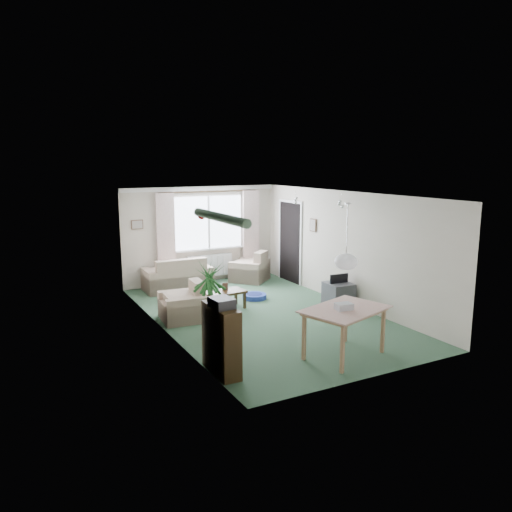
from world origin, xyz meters
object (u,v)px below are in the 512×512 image
armchair_left (182,301)px  armchair_corner (250,266)px  sofa (177,273)px  pet_bed (254,296)px  tv_cube (338,295)px  coffee_table (225,300)px  bookshelf (221,340)px  houseplant (210,302)px  dining_table (344,333)px

armchair_left → armchair_corner: bearing=135.6°
sofa → pet_bed: bearing=128.6°
sofa → tv_cube: bearing=131.2°
armchair_left → coffee_table: bearing=109.9°
tv_cube → bookshelf: bearing=-148.0°
sofa → armchair_left: bearing=73.9°
armchair_corner → houseplant: houseplant is taller
coffee_table → armchair_left: bearing=-165.0°
sofa → bookshelf: 4.96m
armchair_left → tv_cube: bearing=82.8°
armchair_left → houseplant: bearing=7.3°
sofa → houseplant: 3.58m
bookshelf → dining_table: size_ratio=0.83×
armchair_left → dining_table: (1.61, -2.92, 0.00)m
tv_cube → pet_bed: (-1.28, 1.36, -0.20)m
sofa → armchair_corner: bearing=180.0°
houseplant → dining_table: size_ratio=1.11×
houseplant → pet_bed: bearing=45.9°
sofa → armchair_corner: sofa is taller
armchair_corner → pet_bed: bearing=25.7°
sofa → dining_table: (0.92, -5.18, -0.01)m
sofa → coffee_table: (0.33, -1.99, -0.20)m
armchair_left → bookshelf: size_ratio=0.84×
bookshelf → houseplant: (0.39, 1.34, 0.17)m
armchair_corner → armchair_left: bearing=-0.1°
coffee_table → dining_table: 3.26m
tv_cube → pet_bed: bearing=137.0°
houseplant → armchair_corner: bearing=53.9°
armchair_left → tv_cube: 3.27m
bookshelf → dining_table: 1.98m
armchair_corner → pet_bed: 1.74m
armchair_left → pet_bed: bearing=114.2°
sofa → tv_cube: 3.87m
sofa → dining_table: bearing=100.8°
bookshelf → coffee_table: bearing=64.8°
tv_cube → armchair_left: bearing=171.6°
armchair_left → dining_table: 3.34m
armchair_left → houseplant: (0.05, -1.26, 0.30)m
armchair_left → dining_table: bearing=33.7°
bookshelf → dining_table: bearing=-9.5°
bookshelf → dining_table: (1.95, -0.33, -0.12)m
armchair_corner → bookshelf: 5.66m
armchair_corner → houseplant: size_ratio=0.65×
tv_cube → pet_bed: 1.88m
coffee_table → pet_bed: size_ratio=1.59×
dining_table → sofa: bearing=100.1°
armchair_corner → dining_table: size_ratio=0.72×
coffee_table → dining_table: (0.60, -3.20, 0.19)m
coffee_table → armchair_corner: bearing=51.0°
dining_table → bookshelf: bearing=170.5°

